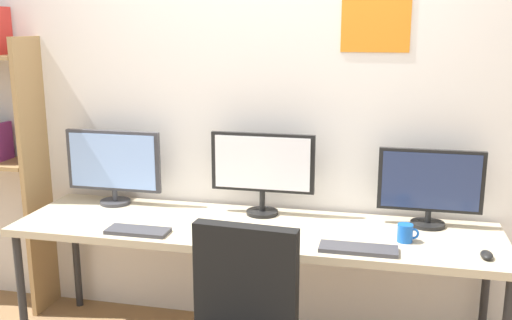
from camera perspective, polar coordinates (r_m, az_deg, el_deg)
name	(u,v)px	position (r m, az deg, el deg)	size (l,w,h in m)	color
wall_back	(270,110)	(3.38, 1.40, 4.86)	(4.97, 0.11, 2.60)	silver
desk	(254,234)	(3.14, -0.20, -7.28)	(2.57, 0.68, 0.74)	tan
monitor_left	(113,164)	(3.54, -13.75, -0.43)	(0.58, 0.18, 0.44)	#38383D
monitor_center	(262,168)	(3.24, 0.63, -0.75)	(0.58, 0.18, 0.46)	black
monitor_right	(430,185)	(3.19, 16.64, -2.36)	(0.54, 0.18, 0.41)	black
keyboard_left	(138,231)	(3.08, -11.46, -6.80)	(0.32, 0.13, 0.02)	#38383D
keyboard_right	(358,249)	(2.83, 9.96, -8.55)	(0.37, 0.13, 0.02)	#38383D
computer_mouse	(487,255)	(2.91, 21.59, -8.61)	(0.06, 0.10, 0.03)	black
coffee_mug	(406,233)	(2.98, 14.40, -6.92)	(0.11, 0.08, 0.09)	blue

